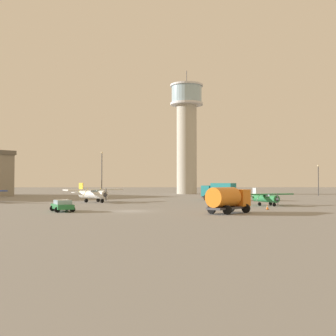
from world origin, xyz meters
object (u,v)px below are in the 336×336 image
(airplane_white, at_px, (93,193))
(light_post_west, at_px, (318,177))
(airplane_green, at_px, (265,197))
(car_green, at_px, (62,205))
(control_tower, at_px, (187,130))
(light_post_east, at_px, (102,171))
(traffic_cone_near_right, at_px, (267,207))
(truck_fuel_tanker_orange, at_px, (228,199))
(truck_box_teal, at_px, (219,191))
(traffic_cone_near_left, at_px, (209,203))

(airplane_white, relative_size, light_post_west, 1.21)
(airplane_green, height_order, car_green, airplane_green)
(control_tower, height_order, airplane_white, control_tower)
(light_post_east, height_order, traffic_cone_near_right, light_post_east)
(airplane_white, distance_m, truck_fuel_tanker_orange, 31.38)
(light_post_west, relative_size, light_post_east, 0.75)
(traffic_cone_near_right, bearing_deg, control_tower, 94.70)
(light_post_east, bearing_deg, airplane_white, -86.27)
(truck_box_teal, relative_size, traffic_cone_near_left, 9.11)
(truck_box_teal, bearing_deg, light_post_west, -101.45)
(airplane_green, relative_size, car_green, 1.88)
(traffic_cone_near_left, bearing_deg, truck_box_teal, 76.79)
(light_post_west, height_order, light_post_east, light_post_east)
(truck_fuel_tanker_orange, height_order, light_post_west, light_post_west)
(light_post_west, bearing_deg, truck_box_teal, -139.12)
(truck_box_teal, bearing_deg, light_post_east, 3.13)
(airplane_white, height_order, light_post_east, light_post_east)
(truck_fuel_tanker_orange, bearing_deg, light_post_west, 13.68)
(light_post_east, distance_m, traffic_cone_near_left, 39.38)
(truck_fuel_tanker_orange, bearing_deg, airplane_green, 14.86)
(light_post_east, height_order, traffic_cone_near_left, light_post_east)
(airplane_green, bearing_deg, light_post_east, -160.26)
(car_green, distance_m, light_post_east, 45.17)
(car_green, xyz_separation_m, traffic_cone_near_left, (18.41, 11.25, -0.40))
(airplane_green, height_order, light_post_west, light_post_west)
(airplane_green, height_order, traffic_cone_near_right, airplane_green)
(airplane_white, xyz_separation_m, car_green, (-0.16, -21.94, -0.78))
(control_tower, distance_m, light_post_west, 37.48)
(airplane_green, height_order, traffic_cone_near_left, airplane_green)
(light_post_east, distance_m, traffic_cone_near_right, 49.89)
(control_tower, relative_size, truck_box_teal, 5.53)
(airplane_green, bearing_deg, light_post_west, 129.96)
(airplane_white, height_order, traffic_cone_near_right, airplane_white)
(airplane_green, xyz_separation_m, truck_box_teal, (-4.24, 17.03, 0.58))
(airplane_white, bearing_deg, truck_box_teal, 63.49)
(light_post_east, bearing_deg, truck_box_teal, -34.55)
(truck_box_teal, bearing_deg, car_green, 89.42)
(car_green, bearing_deg, traffic_cone_near_left, -83.64)
(light_post_east, bearing_deg, control_tower, 49.46)
(airplane_green, distance_m, light_post_east, 43.87)
(airplane_white, xyz_separation_m, traffic_cone_near_left, (18.25, -10.69, -1.18))
(car_green, height_order, light_post_east, light_post_east)
(truck_fuel_tanker_orange, xyz_separation_m, light_post_west, (31.41, 55.80, 2.95))
(truck_fuel_tanker_orange, bearing_deg, traffic_cone_near_right, -1.62)
(truck_fuel_tanker_orange, xyz_separation_m, light_post_east, (-20.11, 48.18, 4.30))
(traffic_cone_near_left, height_order, traffic_cone_near_right, traffic_cone_near_left)
(light_post_east, bearing_deg, truck_fuel_tanker_orange, -67.34)
(airplane_white, distance_m, truck_box_teal, 23.24)
(airplane_green, bearing_deg, truck_box_teal, 173.71)
(truck_fuel_tanker_orange, height_order, truck_box_teal, truck_box_teal)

